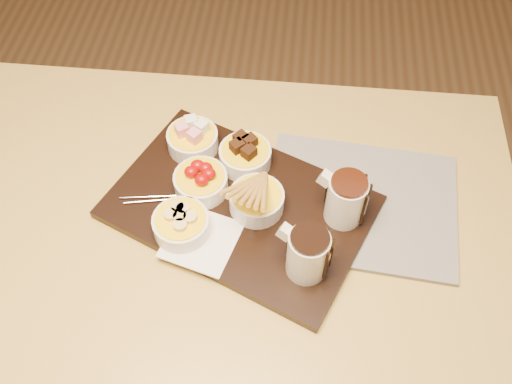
# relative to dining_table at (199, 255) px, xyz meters

# --- Properties ---
(ground) EXTENTS (5.00, 5.00, 0.00)m
(ground) POSITION_rel_dining_table_xyz_m (0.00, 0.00, -0.65)
(ground) COLOR brown
(ground) RESTS_ON ground
(dining_table) EXTENTS (1.20, 0.80, 0.75)m
(dining_table) POSITION_rel_dining_table_xyz_m (0.00, 0.00, 0.00)
(dining_table) COLOR gold
(dining_table) RESTS_ON ground
(serving_board) EXTENTS (0.54, 0.46, 0.02)m
(serving_board) POSITION_rel_dining_table_xyz_m (0.08, 0.05, 0.11)
(serving_board) COLOR black
(serving_board) RESTS_ON dining_table
(napkin) EXTENTS (0.15, 0.15, 0.00)m
(napkin) POSITION_rel_dining_table_xyz_m (0.02, -0.03, 0.12)
(napkin) COLOR white
(napkin) RESTS_ON serving_board
(bowl_marshmallows) EXTENTS (0.10, 0.10, 0.04)m
(bowl_marshmallows) POSITION_rel_dining_table_xyz_m (-0.03, 0.18, 0.14)
(bowl_marshmallows) COLOR white
(bowl_marshmallows) RESTS_ON serving_board
(bowl_cake) EXTENTS (0.10, 0.10, 0.04)m
(bowl_cake) POSITION_rel_dining_table_xyz_m (0.08, 0.15, 0.14)
(bowl_cake) COLOR white
(bowl_cake) RESTS_ON serving_board
(bowl_strawberries) EXTENTS (0.10, 0.10, 0.04)m
(bowl_strawberries) POSITION_rel_dining_table_xyz_m (0.00, 0.08, 0.14)
(bowl_strawberries) COLOR white
(bowl_strawberries) RESTS_ON serving_board
(bowl_biscotti) EXTENTS (0.10, 0.10, 0.04)m
(bowl_biscotti) POSITION_rel_dining_table_xyz_m (0.11, 0.05, 0.14)
(bowl_biscotti) COLOR white
(bowl_biscotti) RESTS_ON serving_board
(bowl_bananas) EXTENTS (0.10, 0.10, 0.04)m
(bowl_bananas) POSITION_rel_dining_table_xyz_m (-0.02, -0.02, 0.14)
(bowl_bananas) COLOR white
(bowl_bananas) RESTS_ON serving_board
(pitcher_dark_chocolate) EXTENTS (0.09, 0.09, 0.09)m
(pitcher_dark_chocolate) POSITION_rel_dining_table_xyz_m (0.20, -0.07, 0.16)
(pitcher_dark_chocolate) COLOR silver
(pitcher_dark_chocolate) RESTS_ON serving_board
(pitcher_milk_chocolate) EXTENTS (0.09, 0.09, 0.09)m
(pitcher_milk_chocolate) POSITION_rel_dining_table_xyz_m (0.27, 0.04, 0.16)
(pitcher_milk_chocolate) COLOR silver
(pitcher_milk_chocolate) RESTS_ON serving_board
(fondue_skewers) EXTENTS (0.07, 0.26, 0.01)m
(fondue_skewers) POSITION_rel_dining_table_xyz_m (-0.02, 0.06, 0.12)
(fondue_skewers) COLOR silver
(fondue_skewers) RESTS_ON serving_board
(newspaper) EXTENTS (0.38, 0.31, 0.01)m
(newspaper) POSITION_rel_dining_table_xyz_m (0.30, 0.08, 0.10)
(newspaper) COLOR beige
(newspaper) RESTS_ON dining_table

